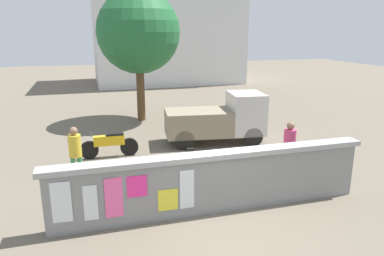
{
  "coord_description": "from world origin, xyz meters",
  "views": [
    {
      "loc": [
        -2.66,
        -7.29,
        4.14
      ],
      "look_at": [
        0.21,
        2.54,
        1.34
      ],
      "focal_mm": 34.06,
      "sensor_mm": 36.0,
      "label": 1
    }
  ],
  "objects_px": {
    "bicycle_near": "(131,184)",
    "person_bystander": "(75,150)",
    "tree_roadside": "(138,32)",
    "bicycle_far": "(196,168)",
    "auto_rickshaw_truck": "(220,119)",
    "motorcycle": "(111,144)",
    "person_walking": "(289,144)"
  },
  "relations": [
    {
      "from": "tree_roadside",
      "to": "person_bystander",
      "type": "bearing_deg",
      "value": -112.5
    },
    {
      "from": "bicycle_near",
      "to": "person_walking",
      "type": "relative_size",
      "value": 1.04
    },
    {
      "from": "motorcycle",
      "to": "tree_roadside",
      "type": "xyz_separation_m",
      "value": [
        1.76,
        4.8,
        3.52
      ]
    },
    {
      "from": "bicycle_far",
      "to": "person_bystander",
      "type": "xyz_separation_m",
      "value": [
        -3.2,
        0.7,
        0.62
      ]
    },
    {
      "from": "auto_rickshaw_truck",
      "to": "tree_roadside",
      "type": "relative_size",
      "value": 0.64
    },
    {
      "from": "motorcycle",
      "to": "bicycle_far",
      "type": "relative_size",
      "value": 1.14
    },
    {
      "from": "auto_rickshaw_truck",
      "to": "person_bystander",
      "type": "bearing_deg",
      "value": -153.95
    },
    {
      "from": "bicycle_near",
      "to": "tree_roadside",
      "type": "xyz_separation_m",
      "value": [
        1.49,
        8.03,
        3.62
      ]
    },
    {
      "from": "bicycle_far",
      "to": "tree_roadside",
      "type": "height_order",
      "value": "tree_roadside"
    },
    {
      "from": "motorcycle",
      "to": "person_walking",
      "type": "relative_size",
      "value": 1.17
    },
    {
      "from": "motorcycle",
      "to": "person_bystander",
      "type": "relative_size",
      "value": 1.17
    },
    {
      "from": "bicycle_far",
      "to": "person_walking",
      "type": "bearing_deg",
      "value": -9.37
    },
    {
      "from": "tree_roadside",
      "to": "auto_rickshaw_truck",
      "type": "bearing_deg",
      "value": -61.89
    },
    {
      "from": "motorcycle",
      "to": "auto_rickshaw_truck",
      "type": "bearing_deg",
      "value": 7.33
    },
    {
      "from": "tree_roadside",
      "to": "bicycle_far",
      "type": "bearing_deg",
      "value": -86.98
    },
    {
      "from": "motorcycle",
      "to": "tree_roadside",
      "type": "bearing_deg",
      "value": 69.89
    },
    {
      "from": "bicycle_far",
      "to": "tree_roadside",
      "type": "xyz_separation_m",
      "value": [
        -0.39,
        7.47,
        3.62
      ]
    },
    {
      "from": "person_walking",
      "to": "tree_roadside",
      "type": "distance_m",
      "value": 8.99
    },
    {
      "from": "bicycle_near",
      "to": "bicycle_far",
      "type": "bearing_deg",
      "value": 16.57
    },
    {
      "from": "person_bystander",
      "to": "person_walking",
      "type": "bearing_deg",
      "value": -11.03
    },
    {
      "from": "person_bystander",
      "to": "bicycle_far",
      "type": "bearing_deg",
      "value": -12.39
    },
    {
      "from": "auto_rickshaw_truck",
      "to": "person_bystander",
      "type": "xyz_separation_m",
      "value": [
        -5.09,
        -2.49,
        0.09
      ]
    },
    {
      "from": "auto_rickshaw_truck",
      "to": "motorcycle",
      "type": "xyz_separation_m",
      "value": [
        -4.04,
        -0.52,
        -0.44
      ]
    },
    {
      "from": "motorcycle",
      "to": "person_bystander",
      "type": "xyz_separation_m",
      "value": [
        -1.05,
        -1.97,
        0.52
      ]
    },
    {
      "from": "person_bystander",
      "to": "tree_roadside",
      "type": "distance_m",
      "value": 7.92
    },
    {
      "from": "motorcycle",
      "to": "bicycle_far",
      "type": "distance_m",
      "value": 3.43
    },
    {
      "from": "auto_rickshaw_truck",
      "to": "person_walking",
      "type": "height_order",
      "value": "auto_rickshaw_truck"
    },
    {
      "from": "person_bystander",
      "to": "tree_roadside",
      "type": "bearing_deg",
      "value": 67.5
    },
    {
      "from": "motorcycle",
      "to": "bicycle_far",
      "type": "height_order",
      "value": "bicycle_far"
    },
    {
      "from": "auto_rickshaw_truck",
      "to": "bicycle_near",
      "type": "height_order",
      "value": "auto_rickshaw_truck"
    },
    {
      "from": "motorcycle",
      "to": "person_bystander",
      "type": "bearing_deg",
      "value": -117.99
    },
    {
      "from": "bicycle_near",
      "to": "person_bystander",
      "type": "height_order",
      "value": "person_bystander"
    }
  ]
}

